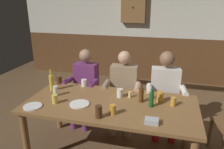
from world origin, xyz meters
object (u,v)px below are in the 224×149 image
(person_1, at_px, (123,88))
(pint_glass_3, at_px, (113,110))
(bottle_0, at_px, (52,82))
(person_0, at_px, (85,84))
(pint_glass_0, at_px, (160,97))
(dining_table, at_px, (111,109))
(pint_glass_5, at_px, (56,91))
(person_2, at_px, (165,90))
(pint_glass_1, at_px, (120,93))
(bottle_1, at_px, (141,95))
(pint_glass_8, at_px, (59,80))
(pint_glass_2, at_px, (55,99))
(pint_glass_4, at_px, (84,83))
(wall_dart_cabinet, at_px, (133,7))
(table_candle, at_px, (130,95))
(condiment_caddy, at_px, (152,121))
(pint_glass_7, at_px, (173,102))
(plate_1, at_px, (80,104))
(plate_0, at_px, (33,106))
(pint_glass_6, at_px, (99,112))
(bottle_2, at_px, (151,99))

(person_1, distance_m, pint_glass_3, 0.99)
(bottle_0, xyz_separation_m, pint_glass_3, (0.98, -0.43, -0.06))
(person_0, distance_m, pint_glass_0, 1.32)
(dining_table, height_order, pint_glass_5, pint_glass_5)
(person_1, relative_size, person_2, 0.97)
(person_2, height_order, pint_glass_1, person_2)
(bottle_1, height_order, pint_glass_8, bottle_1)
(bottle_1, height_order, pint_glass_2, bottle_1)
(bottle_1, relative_size, pint_glass_4, 2.22)
(pint_glass_5, bearing_deg, pint_glass_8, 111.52)
(pint_glass_5, distance_m, wall_dart_cabinet, 3.07)
(table_candle, distance_m, pint_glass_1, 0.13)
(condiment_caddy, xyz_separation_m, pint_glass_1, (-0.45, 0.53, 0.03))
(wall_dart_cabinet, bearing_deg, pint_glass_7, -70.75)
(person_1, height_order, pint_glass_5, person_1)
(wall_dart_cabinet, bearing_deg, person_1, -83.62)
(dining_table, bearing_deg, pint_glass_7, 9.03)
(person_0, relative_size, bottle_1, 5.31)
(bottle_0, bearing_deg, wall_dart_cabinet, 76.79)
(pint_glass_4, xyz_separation_m, pint_glass_7, (1.24, -0.31, 0.00))
(person_1, height_order, table_candle, person_1)
(plate_1, relative_size, pint_glass_3, 2.11)
(plate_0, bearing_deg, person_2, 35.50)
(pint_glass_3, relative_size, pint_glass_6, 0.83)
(person_2, distance_m, pint_glass_7, 0.62)
(person_0, relative_size, pint_glass_8, 10.29)
(dining_table, height_order, pint_glass_0, pint_glass_0)
(pint_glass_1, relative_size, pint_glass_5, 0.84)
(table_candle, relative_size, pint_glass_8, 0.68)
(plate_1, relative_size, bottle_1, 1.05)
(plate_1, xyz_separation_m, bottle_0, (-0.53, 0.31, 0.11))
(person_2, distance_m, bottle_1, 0.68)
(bottle_1, height_order, pint_glass_0, bottle_1)
(dining_table, height_order, pint_glass_6, pint_glass_6)
(bottle_2, bearing_deg, pint_glass_8, 163.90)
(bottle_2, bearing_deg, dining_table, -177.18)
(pint_glass_0, xyz_separation_m, pint_glass_1, (-0.50, 0.01, -0.01))
(pint_glass_0, distance_m, pint_glass_6, 0.82)
(pint_glass_3, relative_size, pint_glass_4, 1.10)
(person_2, bearing_deg, bottle_0, 13.51)
(pint_glass_4, relative_size, pint_glass_5, 0.78)
(pint_glass_7, bearing_deg, pint_glass_0, 157.41)
(pint_glass_7, bearing_deg, condiment_caddy, -114.48)
(bottle_1, bearing_deg, pint_glass_6, -128.02)
(bottle_2, bearing_deg, pint_glass_5, 179.96)
(bottle_0, bearing_deg, pint_glass_6, -32.38)
(condiment_caddy, distance_m, pint_glass_1, 0.70)
(pint_glass_3, distance_m, wall_dart_cabinet, 3.32)
(dining_table, xyz_separation_m, person_2, (0.63, 0.72, 0.03))
(bottle_0, distance_m, pint_glass_0, 1.45)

